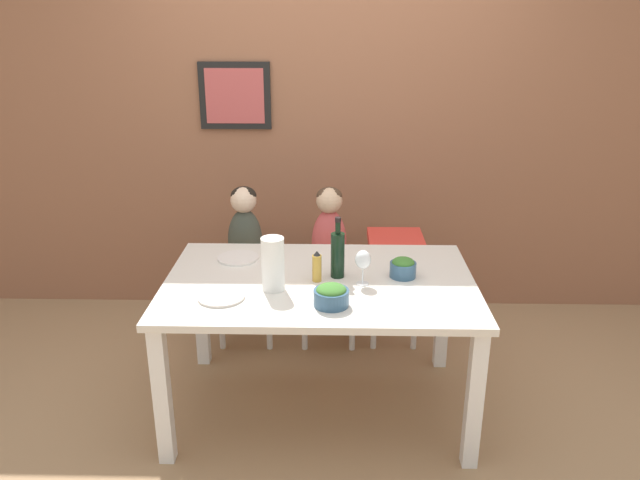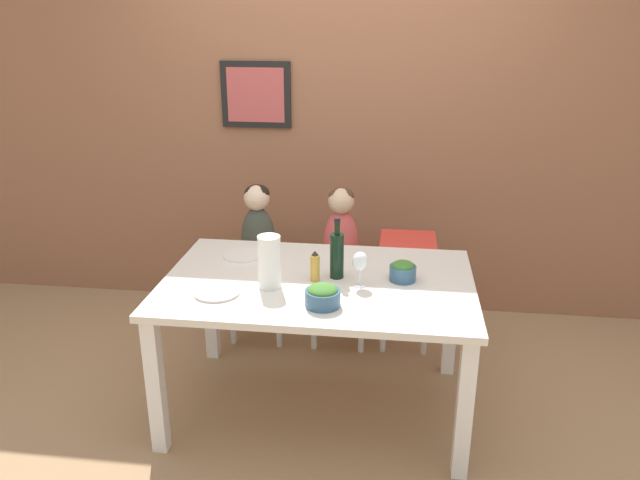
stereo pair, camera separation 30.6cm
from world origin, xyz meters
name	(u,v)px [view 1 (the left image)]	position (x,y,z in m)	size (l,w,h in m)	color
ground_plane	(320,406)	(0.00, 0.00, 0.00)	(14.00, 14.00, 0.00)	#9E7A56
wall_back	(324,112)	(0.00, 1.29, 1.35)	(10.00, 0.09, 2.70)	#8E5B42
dining_table	(320,297)	(0.00, 0.00, 0.64)	(1.52, 0.99, 0.73)	silver
chair_far_left	(247,282)	(-0.47, 0.74, 0.38)	(0.39, 0.41, 0.45)	silver
chair_far_center	(329,283)	(0.04, 0.74, 0.38)	(0.39, 0.41, 0.45)	silver
chair_right_highchair	(395,260)	(0.44, 0.74, 0.54)	(0.33, 0.35, 0.69)	silver
person_child_left	(245,229)	(-0.47, 0.74, 0.73)	(0.21, 0.18, 0.54)	#3D4238
person_child_center	(329,229)	(0.04, 0.74, 0.73)	(0.21, 0.18, 0.54)	#C64C4C
wine_bottle	(338,253)	(0.09, 0.04, 0.86)	(0.07, 0.07, 0.31)	black
paper_towel_roll	(273,264)	(-0.22, -0.12, 0.86)	(0.11, 0.11, 0.26)	white
wine_glass_near	(363,260)	(0.21, -0.05, 0.86)	(0.08, 0.08, 0.17)	white
salad_bowl_large	(331,295)	(0.06, -0.28, 0.78)	(0.16, 0.16, 0.10)	#335675
salad_bowl_small	(403,267)	(0.41, 0.05, 0.78)	(0.13, 0.13, 0.10)	#335675
dinner_plate_front_left	(221,297)	(-0.45, -0.22, 0.74)	(0.22, 0.22, 0.01)	silver
dinner_plate_back_left	(238,258)	(-0.44, 0.26, 0.74)	(0.22, 0.22, 0.01)	silver
condiment_bottle_hot_sauce	(317,267)	(-0.01, -0.01, 0.81)	(0.05, 0.05, 0.16)	#BC8E33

